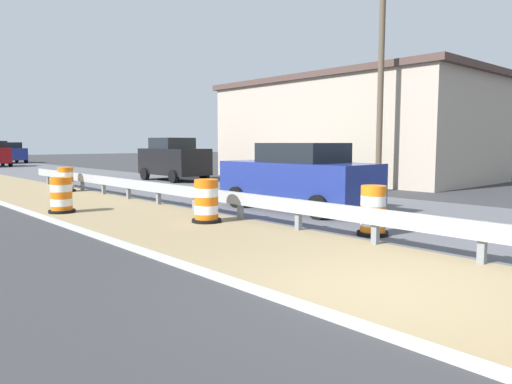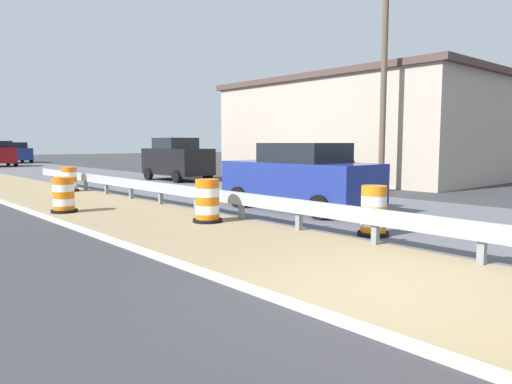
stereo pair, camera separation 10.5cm
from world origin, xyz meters
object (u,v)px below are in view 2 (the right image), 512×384
car_trailing_far_lane (300,176)px  car_lead_near_lane (0,154)px  traffic_barrel_close (207,203)px  utility_pole_near (384,76)px  traffic_barrel_mid (64,197)px  traffic_barrel_far (69,181)px  car_mid_far_lane (17,153)px  traffic_barrel_nearest (374,213)px  car_trailing_near_lane (177,159)px

car_trailing_far_lane → car_lead_near_lane: bearing=-1.8°
traffic_barrel_close → car_trailing_far_lane: size_ratio=0.22×
car_lead_near_lane → utility_pole_near: size_ratio=0.46×
traffic_barrel_mid → traffic_barrel_far: 6.22m
traffic_barrel_far → car_trailing_far_lane: (3.11, -9.88, 0.55)m
car_lead_near_lane → utility_pole_near: (6.25, -32.90, 3.56)m
car_trailing_far_lane → utility_pole_near: 7.53m
traffic_barrel_far → car_trailing_far_lane: bearing=-72.5°
traffic_barrel_mid → car_mid_far_lane: 38.22m
traffic_barrel_nearest → traffic_barrel_far: bearing=96.0°
traffic_barrel_close → car_trailing_near_lane: bearing=60.9°
utility_pole_near → car_trailing_near_lane: bearing=106.8°
traffic_barrel_nearest → car_lead_near_lane: (1.86, 38.13, 0.58)m
traffic_barrel_close → car_trailing_far_lane: 3.34m
car_trailing_far_lane → utility_pole_near: bearing=-78.4°
car_lead_near_lane → traffic_barrel_nearest: bearing=179.3°
car_trailing_near_lane → utility_pole_near: (3.13, -10.40, 3.51)m
car_mid_far_lane → traffic_barrel_nearest: bearing=-6.5°
utility_pole_near → traffic_barrel_close: bearing=-171.4°
traffic_barrel_far → traffic_barrel_nearest: bearing=-84.0°
traffic_barrel_nearest → traffic_barrel_close: (-1.62, 3.75, 0.00)m
traffic_barrel_far → car_trailing_near_lane: bearing=17.5°
utility_pole_near → car_mid_far_lane: bearing=94.5°
traffic_barrel_close → utility_pole_near: (9.73, 1.47, 4.14)m
car_trailing_far_lane → traffic_barrel_close: bearing=87.8°
traffic_barrel_far → traffic_barrel_mid: bearing=-111.4°
traffic_barrel_mid → car_trailing_near_lane: car_trailing_near_lane is taller
utility_pole_near → traffic_barrel_nearest: bearing=-147.2°
traffic_barrel_nearest → car_mid_far_lane: 45.30m
traffic_barrel_far → utility_pole_near: utility_pole_near is taller
car_trailing_far_lane → traffic_barrel_nearest: bearing=154.0°
traffic_barrel_mid → car_trailing_far_lane: bearing=-37.2°
car_lead_near_lane → car_mid_far_lane: 7.57m
traffic_barrel_mid → car_trailing_far_lane: (5.38, -4.09, 0.54)m
traffic_barrel_mid → car_trailing_near_lane: (8.67, 7.81, 0.66)m
traffic_barrel_close → utility_pole_near: bearing=8.6°
traffic_barrel_nearest → car_lead_near_lane: 38.18m
car_lead_near_lane → traffic_barrel_close: bearing=176.3°
traffic_barrel_far → car_trailing_far_lane: car_trailing_far_lane is taller
traffic_barrel_mid → car_lead_near_lane: car_lead_near_lane is taller
car_lead_near_lane → car_trailing_far_lane: car_lead_near_lane is taller
traffic_barrel_nearest → traffic_barrel_close: 4.09m
car_trailing_near_lane → car_mid_far_lane: 29.40m
car_lead_near_lane → car_mid_far_lane: (3.13, 6.89, -0.05)m
car_lead_near_lane → car_trailing_near_lane: bearing=-170.1°
traffic_barrel_far → utility_pole_near: 13.36m
traffic_barrel_nearest → car_trailing_near_lane: 16.40m
traffic_barrel_nearest → traffic_barrel_far: (-1.42, 13.60, -0.04)m
car_mid_far_lane → car_trailing_far_lane: (-3.30, -41.30, -0.02)m
traffic_barrel_mid → traffic_barrel_close: bearing=-62.9°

